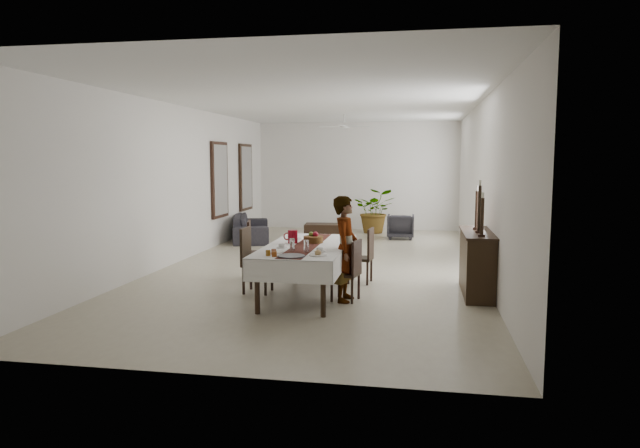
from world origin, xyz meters
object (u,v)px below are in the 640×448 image
at_px(dining_table_top, 307,247).
at_px(woman, 346,249).
at_px(sofa, 251,227).
at_px(sideboard_body, 477,264).
at_px(red_pitcher, 293,237).

bearing_deg(dining_table_top, woman, -21.50).
xyz_separation_m(woman, sofa, (-3.27, 5.97, -0.46)).
bearing_deg(sofa, sideboard_body, -150.82).
xyz_separation_m(dining_table_top, sideboard_body, (2.60, 0.56, -0.27)).
bearing_deg(woman, sideboard_body, -64.96).
xyz_separation_m(woman, sideboard_body, (1.96, 0.81, -0.31)).
distance_m(woman, sofa, 6.82).
height_order(sideboard_body, sofa, sideboard_body).
relative_size(dining_table_top, sideboard_body, 1.56).
xyz_separation_m(red_pitcher, sofa, (-2.38, 5.57, -0.56)).
height_order(dining_table_top, sideboard_body, sideboard_body).
bearing_deg(sideboard_body, red_pitcher, -171.90).
xyz_separation_m(dining_table_top, sofa, (-2.64, 5.72, -0.42)).
xyz_separation_m(dining_table_top, woman, (0.63, -0.25, 0.03)).
distance_m(red_pitcher, woman, 0.98).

